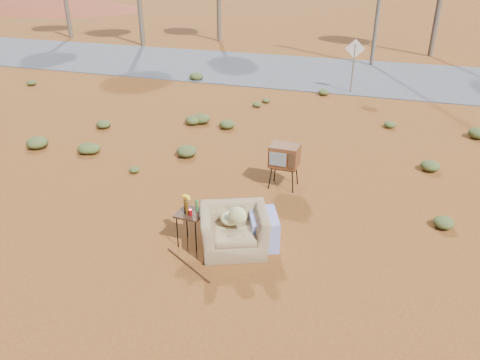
% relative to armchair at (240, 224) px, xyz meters
% --- Properties ---
extents(ground, '(140.00, 140.00, 0.00)m').
position_rel_armchair_xyz_m(ground, '(-0.54, 0.24, -0.53)').
color(ground, brown).
rests_on(ground, ground).
extents(highway, '(140.00, 7.00, 0.04)m').
position_rel_armchair_xyz_m(highway, '(-0.54, 15.24, -0.51)').
color(highway, '#565659').
rests_on(highway, ground).
extents(dirt_mound, '(26.00, 18.00, 2.00)m').
position_rel_armchair_xyz_m(dirt_mound, '(-30.54, 34.24, -0.53)').
color(dirt_mound, brown).
rests_on(dirt_mound, ground).
extents(armchair, '(1.68, 1.48, 1.13)m').
position_rel_armchair_xyz_m(armchair, '(0.00, 0.00, 0.00)').
color(armchair, olive).
rests_on(armchair, ground).
extents(tv_unit, '(0.72, 0.59, 1.12)m').
position_rel_armchair_xyz_m(tv_unit, '(0.23, 2.89, 0.30)').
color(tv_unit, black).
rests_on(tv_unit, ground).
extents(side_table, '(0.54, 0.54, 1.03)m').
position_rel_armchair_xyz_m(side_table, '(-0.99, -0.16, 0.23)').
color(side_table, '#392015').
rests_on(side_table, ground).
extents(rusty_bar, '(1.19, 0.77, 0.04)m').
position_rel_armchair_xyz_m(rusty_bar, '(-0.74, -0.90, -0.51)').
color(rusty_bar, '#4E2814').
rests_on(rusty_bar, ground).
extents(road_sign, '(0.78, 0.06, 2.19)m').
position_rel_armchair_xyz_m(road_sign, '(0.96, 12.24, 0.97)').
color(road_sign, brown).
rests_on(road_sign, ground).
extents(scrub_patch, '(17.49, 8.07, 0.33)m').
position_rel_armchair_xyz_m(scrub_patch, '(-1.37, 4.65, -0.39)').
color(scrub_patch, '#485625').
rests_on(scrub_patch, ground).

